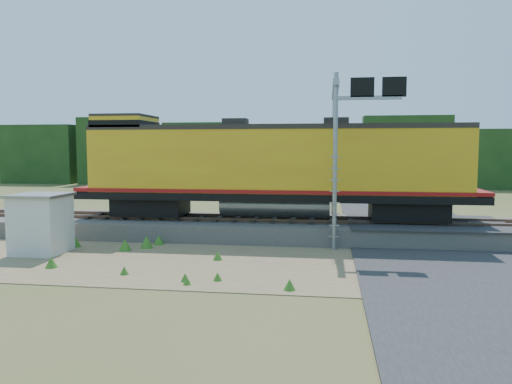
# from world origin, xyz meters

# --- Properties ---
(ground) EXTENTS (140.00, 140.00, 0.00)m
(ground) POSITION_xyz_m (0.00, 0.00, 0.00)
(ground) COLOR #475123
(ground) RESTS_ON ground
(ballast) EXTENTS (70.00, 5.00, 0.80)m
(ballast) POSITION_xyz_m (0.00, 6.00, 0.40)
(ballast) COLOR slate
(ballast) RESTS_ON ground
(rails) EXTENTS (70.00, 1.54, 0.16)m
(rails) POSITION_xyz_m (0.00, 6.00, 0.88)
(rails) COLOR brown
(rails) RESTS_ON ballast
(dirt_shoulder) EXTENTS (26.00, 8.00, 0.03)m
(dirt_shoulder) POSITION_xyz_m (-2.00, 0.50, 0.01)
(dirt_shoulder) COLOR #8C7754
(dirt_shoulder) RESTS_ON ground
(road) EXTENTS (7.00, 66.00, 0.86)m
(road) POSITION_xyz_m (7.00, 0.74, 0.09)
(road) COLOR #38383A
(road) RESTS_ON ground
(tree_line_north) EXTENTS (130.00, 3.00, 6.50)m
(tree_line_north) POSITION_xyz_m (0.00, 38.00, 3.07)
(tree_line_north) COLOR #193714
(tree_line_north) RESTS_ON ground
(weed_clumps) EXTENTS (15.00, 6.20, 0.56)m
(weed_clumps) POSITION_xyz_m (-3.50, 0.10, 0.00)
(weed_clumps) COLOR #397321
(weed_clumps) RESTS_ON ground
(locomotive) EXTENTS (18.85, 2.87, 4.86)m
(locomotive) POSITION_xyz_m (-0.25, 6.00, 3.36)
(locomotive) COLOR black
(locomotive) RESTS_ON rails
(shed) EXTENTS (2.04, 2.04, 2.41)m
(shed) POSITION_xyz_m (-8.80, 0.85, 1.22)
(shed) COLOR silver
(shed) RESTS_ON ground
(signal_gantry) EXTENTS (2.88, 6.20, 7.26)m
(signal_gantry) POSITION_xyz_m (3.17, 5.33, 5.43)
(signal_gantry) COLOR gray
(signal_gantry) RESTS_ON ground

